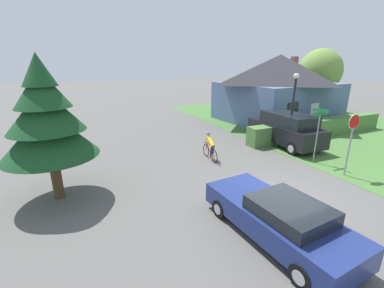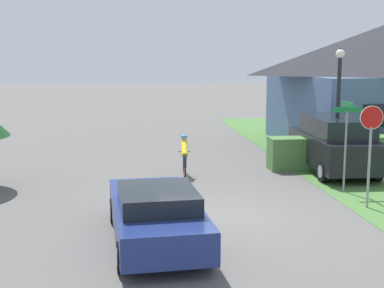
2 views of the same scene
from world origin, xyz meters
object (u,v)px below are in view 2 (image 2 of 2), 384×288
at_px(cottage_house, 382,83).
at_px(parked_suv_right, 334,144).
at_px(street_lamp, 338,97).
at_px(cyclist, 184,157).
at_px(stop_sign, 371,138).
at_px(street_name_sign, 346,130).
at_px(sedan_left_lane, 156,214).

relative_size(cottage_house, parked_suv_right, 2.00).
distance_m(parked_suv_right, street_lamp, 1.77).
xyz_separation_m(cyclist, parked_suv_right, (5.46, 0.29, 0.31)).
xyz_separation_m(parked_suv_right, stop_sign, (-0.86, -4.67, 0.94)).
bearing_deg(stop_sign, street_name_sign, -87.50).
bearing_deg(street_lamp, cyclist, 178.30).
distance_m(stop_sign, street_lamp, 4.35).
distance_m(street_lamp, street_name_sign, 2.69).
distance_m(sedan_left_lane, parked_suv_right, 9.59).
bearing_deg(street_name_sign, cyclist, 150.57).
distance_m(cyclist, parked_suv_right, 5.48).
bearing_deg(cyclist, parked_suv_right, -82.80).
bearing_deg(stop_sign, cyclist, -39.43).
xyz_separation_m(sedan_left_lane, street_name_sign, (5.99, 3.84, 1.26)).
height_order(parked_suv_right, stop_sign, stop_sign).
bearing_deg(sedan_left_lane, cyclist, -15.64).
bearing_deg(sedan_left_lane, parked_suv_right, -49.18).
xyz_separation_m(cottage_house, stop_sign, (-5.49, -10.62, -0.95)).
height_order(cottage_house, parked_suv_right, cottage_house).
bearing_deg(parked_suv_right, cottage_house, -35.69).
xyz_separation_m(street_lamp, street_name_sign, (-0.71, -2.47, -0.80)).
height_order(cottage_house, sedan_left_lane, cottage_house).
bearing_deg(stop_sign, parked_suv_right, -96.33).
bearing_deg(parked_suv_right, sedan_left_lane, 137.00).
relative_size(cyclist, stop_sign, 0.62).
xyz_separation_m(sedan_left_lane, parked_suv_right, (6.80, 6.75, 0.35)).
bearing_deg(sedan_left_lane, street_lamp, -50.74).
relative_size(sedan_left_lane, stop_sign, 1.72).
height_order(stop_sign, street_lamp, street_lamp).
xyz_separation_m(cyclist, stop_sign, (4.61, -4.38, 1.25)).
bearing_deg(street_lamp, sedan_left_lane, -136.74).
bearing_deg(cyclist, sedan_left_lane, 172.51).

